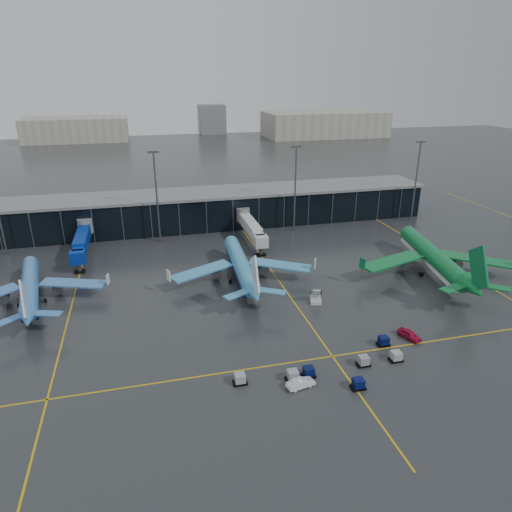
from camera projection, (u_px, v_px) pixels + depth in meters
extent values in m
plane|color=#282B2D|center=(254.00, 320.00, 88.31)|extent=(600.00, 600.00, 0.00)
cube|color=black|center=(206.00, 210.00, 142.26)|extent=(140.00, 16.00, 10.00)
cube|color=slate|center=(205.00, 193.00, 140.29)|extent=(142.00, 17.00, 0.80)
cylinder|color=#595B60|center=(85.00, 226.00, 126.55)|extent=(4.00, 4.00, 4.00)
cube|color=navy|center=(81.00, 245.00, 114.70)|extent=(3.00, 24.00, 3.00)
cylinder|color=#595B60|center=(79.00, 268.00, 109.10)|extent=(1.00, 1.00, 2.60)
cylinder|color=#595B60|center=(243.00, 214.00, 136.81)|extent=(4.00, 4.00, 4.00)
cube|color=silver|center=(254.00, 231.00, 124.96)|extent=(3.00, 24.00, 3.00)
cylinder|color=#595B60|center=(261.00, 251.00, 119.36)|extent=(1.00, 1.00, 2.60)
cylinder|color=#595B60|center=(157.00, 199.00, 125.25)|extent=(0.50, 0.50, 25.00)
cube|color=#595B60|center=(153.00, 152.00, 120.54)|extent=(3.00, 0.40, 0.60)
cylinder|color=#595B60|center=(295.00, 190.00, 134.37)|extent=(0.50, 0.50, 25.00)
cube|color=#595B60|center=(296.00, 147.00, 129.66)|extent=(3.00, 0.40, 0.60)
cylinder|color=#595B60|center=(416.00, 183.00, 143.49)|extent=(0.50, 0.50, 25.00)
cube|color=#595B60|center=(421.00, 142.00, 138.77)|extent=(3.00, 0.40, 0.60)
cube|color=#B2AD99|center=(324.00, 124.00, 346.35)|extent=(90.00, 42.00, 18.00)
cube|color=#B2AD99|center=(77.00, 129.00, 323.69)|extent=(70.00, 38.00, 16.00)
cube|color=#B2AD99|center=(212.00, 119.00, 363.37)|extent=(20.00, 20.00, 22.00)
cube|color=gold|center=(74.00, 295.00, 98.33)|extent=(0.30, 120.00, 0.02)
cube|color=gold|center=(274.00, 274.00, 108.58)|extent=(0.30, 120.00, 0.02)
cube|color=gold|center=(440.00, 257.00, 118.84)|extent=(0.30, 120.00, 0.02)
cube|color=gold|center=(332.00, 356.00, 77.08)|extent=(220.00, 0.30, 0.02)
cube|color=black|center=(363.00, 364.00, 74.66)|extent=(2.20, 1.50, 0.36)
cube|color=gray|center=(364.00, 360.00, 74.38)|extent=(1.60, 1.50, 1.50)
cube|color=black|center=(383.00, 344.00, 80.19)|extent=(2.20, 1.50, 0.36)
cube|color=#040C3D|center=(384.00, 341.00, 79.91)|extent=(1.60, 1.50, 1.50)
cube|color=black|center=(396.00, 360.00, 75.87)|extent=(2.20, 1.50, 0.36)
cube|color=#9A9CA3|center=(396.00, 356.00, 75.58)|extent=(1.60, 1.50, 1.50)
cube|color=black|center=(308.00, 376.00, 71.88)|extent=(2.20, 1.50, 0.36)
cube|color=#040E39|center=(309.00, 371.00, 71.59)|extent=(1.60, 1.50, 1.50)
cube|color=black|center=(293.00, 379.00, 71.08)|extent=(2.20, 1.50, 0.36)
cube|color=#909498|center=(293.00, 375.00, 70.79)|extent=(1.60, 1.50, 1.50)
cube|color=black|center=(240.00, 382.00, 70.27)|extent=(2.20, 1.50, 0.36)
cube|color=#95979E|center=(240.00, 378.00, 69.99)|extent=(1.60, 1.50, 1.50)
cube|color=black|center=(358.00, 387.00, 69.14)|extent=(2.20, 1.50, 0.36)
cube|color=#050C46|center=(358.00, 383.00, 68.86)|extent=(1.60, 1.50, 1.50)
cube|color=silver|center=(316.00, 300.00, 95.38)|extent=(3.03, 3.70, 0.80)
cube|color=silver|center=(316.00, 292.00, 94.67)|extent=(2.35, 3.18, 2.29)
imported|color=#A80C31|center=(409.00, 334.00, 82.09)|extent=(3.30, 4.91, 1.55)
imported|color=white|center=(301.00, 383.00, 69.26)|extent=(4.74, 2.46, 1.49)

